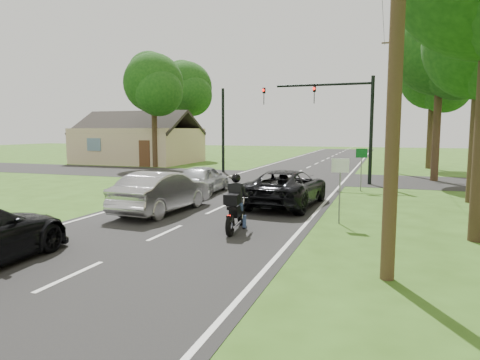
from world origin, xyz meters
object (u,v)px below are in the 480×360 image
at_px(motorcycle_rider, 235,208).
at_px(utility_pole_far, 391,101).
at_px(traffic_signal, 338,110).
at_px(dark_suv, 287,187).
at_px(utility_pole_near, 397,21).
at_px(silver_sedan, 162,192).
at_px(sign_green, 362,159).
at_px(silver_suv, 203,179).
at_px(sign_white, 340,175).

relative_size(motorcycle_rider, utility_pole_far, 0.20).
bearing_deg(traffic_signal, dark_suv, -96.97).
bearing_deg(utility_pole_near, utility_pole_far, 90.00).
height_order(silver_sedan, sign_green, sign_green).
height_order(silver_suv, sign_white, sign_white).
bearing_deg(sign_green, silver_sedan, -128.99).
bearing_deg(sign_white, motorcycle_rider, -143.94).
height_order(motorcycle_rider, dark_suv, motorcycle_rider).
bearing_deg(sign_green, sign_white, -91.43).
distance_m(motorcycle_rider, sign_white, 3.62).
distance_m(dark_suv, sign_white, 3.75).
bearing_deg(silver_suv, silver_sedan, 93.00).
height_order(silver_sedan, silver_suv, silver_sedan).
height_order(silver_suv, traffic_signal, traffic_signal).
xyz_separation_m(motorcycle_rider, sign_green, (3.03, 10.06, 0.90)).
xyz_separation_m(utility_pole_near, utility_pole_far, (0.00, 24.00, 0.00)).
bearing_deg(silver_suv, sign_white, 142.56).
bearing_deg(silver_sedan, sign_white, -175.30).
relative_size(silver_sedan, utility_pole_near, 0.46).
distance_m(silver_suv, utility_pole_near, 13.55).
bearing_deg(dark_suv, silver_sedan, 39.30).
height_order(utility_pole_far, sign_white, utility_pole_far).
relative_size(traffic_signal, sign_green, 3.00).
bearing_deg(utility_pole_near, motorcycle_rider, 146.02).
height_order(sign_white, sign_green, same).
relative_size(traffic_signal, sign_white, 3.00).
bearing_deg(traffic_signal, motorcycle_rider, -96.41).
relative_size(silver_sedan, utility_pole_far, 0.46).
distance_m(silver_sedan, traffic_signal, 12.68).
bearing_deg(dark_suv, sign_green, -112.72).
relative_size(silver_sedan, sign_green, 2.16).
distance_m(dark_suv, utility_pole_near, 9.69).
bearing_deg(utility_pole_far, silver_suv, -120.42).
distance_m(utility_pole_far, sign_white, 19.39).
height_order(traffic_signal, utility_pole_far, utility_pole_far).
distance_m(silver_sedan, utility_pole_near, 10.21).
relative_size(motorcycle_rider, sign_green, 0.96).
distance_m(dark_suv, silver_sedan, 4.95).
xyz_separation_m(motorcycle_rider, utility_pole_near, (4.33, -2.92, 4.39)).
bearing_deg(utility_pole_near, traffic_signal, 100.14).
xyz_separation_m(motorcycle_rider, dark_suv, (0.46, 4.83, 0.04)).
bearing_deg(silver_suv, sign_green, -158.34).
height_order(motorcycle_rider, sign_white, sign_white).
bearing_deg(sign_white, utility_pole_near, -73.24).
bearing_deg(utility_pole_far, motorcycle_rider, -101.61).
bearing_deg(silver_sedan, utility_pole_near, 151.92).
relative_size(silver_suv, traffic_signal, 0.63).
height_order(silver_suv, sign_green, sign_green).
relative_size(motorcycle_rider, silver_sedan, 0.45).
xyz_separation_m(dark_suv, utility_pole_near, (3.87, -7.75, 4.35)).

